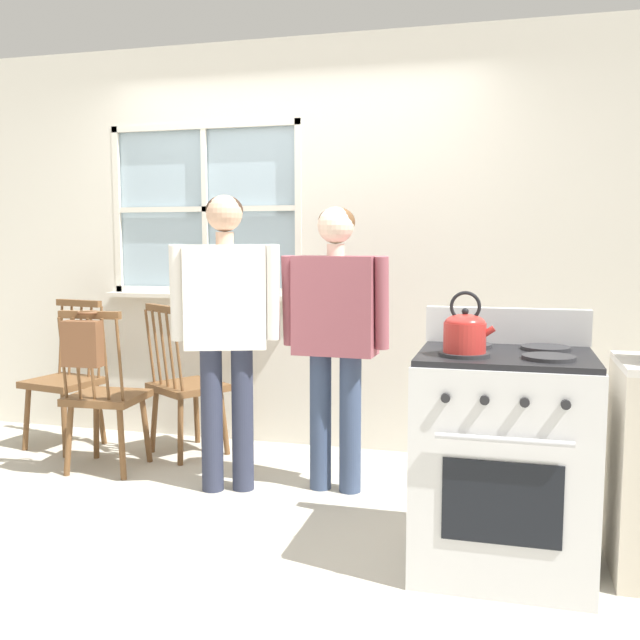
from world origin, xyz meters
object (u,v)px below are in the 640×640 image
stove (503,458)px  kettle (465,331)px  chair_center_cluster (185,387)px  potted_plant (211,280)px  chair_by_window (105,398)px  handbag (83,342)px  person_teen_center (336,321)px  person_elderly_left (226,314)px  chair_near_wall (65,381)px

stove → kettle: (-0.16, -0.13, 0.55)m
chair_center_cluster → kettle: bearing=179.7°
chair_center_cluster → potted_plant: 0.76m
chair_by_window → kettle: size_ratio=3.99×
potted_plant → handbag: size_ratio=1.11×
chair_center_cluster → handbag: size_ratio=3.21×
chair_center_cluster → handbag: (-0.31, -0.65, 0.37)m
person_teen_center → chair_center_cluster: bearing=162.2°
kettle → handbag: bearing=164.1°
person_teen_center → chair_by_window: bearing=-177.0°
stove → handbag: stove is taller
stove → potted_plant: bearing=143.0°
chair_center_cluster → person_elderly_left: person_elderly_left is taller
person_teen_center → handbag: 1.44m
kettle → handbag: (-2.16, 0.61, -0.21)m
chair_center_cluster → kettle: kettle is taller
stove → kettle: size_ratio=4.39×
stove → potted_plant: 2.54m
person_elderly_left → stove: 1.68m
chair_by_window → handbag: 0.44m
stove → kettle: bearing=-140.9°
kettle → potted_plant: potted_plant is taller
chair_near_wall → handbag: same height
person_elderly_left → kettle: 1.50m
chair_near_wall → potted_plant: (0.90, 0.39, 0.67)m
person_teen_center → potted_plant: person_teen_center is taller
chair_by_window → potted_plant: potted_plant is taller
person_elderly_left → handbag: bearing=167.2°
person_teen_center → handbag: size_ratio=5.11×
chair_near_wall → person_teen_center: 2.06m
kettle → potted_plant: 2.42m
chair_center_cluster → stove: stove is taller
person_elderly_left → handbag: person_elderly_left is taller
chair_by_window → handbag: (0.01, -0.23, 0.37)m
kettle → chair_by_window: bearing=158.6°
chair_near_wall → stove: 3.07m
stove → person_elderly_left: bearing=158.7°
chair_center_cluster → person_elderly_left: size_ratio=0.60×
chair_center_cluster → person_teen_center: 1.28m
chair_center_cluster → stove: size_ratio=0.91×
person_elderly_left → potted_plant: size_ratio=4.79×
chair_center_cluster → stove: 2.30m
chair_center_cluster → person_teen_center: (1.10, -0.40, 0.51)m
handbag → chair_center_cluster: bearing=64.5°
potted_plant → handbag: potted_plant is taller
chair_near_wall → person_elderly_left: (1.38, -0.51, 0.54)m
chair_center_cluster → kettle: size_ratio=3.99×
stove → person_teen_center: bearing=141.1°
person_elderly_left → potted_plant: (-0.48, 0.90, 0.13)m
chair_center_cluster → stove: (2.01, -1.14, 0.03)m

